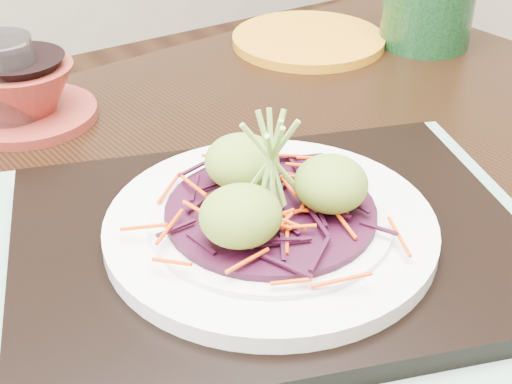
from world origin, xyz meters
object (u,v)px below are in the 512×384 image
dining_table (225,312)px  water_glass (6,82)px  terracotta_bowl_set (25,96)px  white_plate (270,225)px  serving_tray (270,243)px  yellow_plate (308,40)px

dining_table → water_glass: bearing=102.1°
dining_table → terracotta_bowl_set: (-0.07, 0.28, 0.12)m
white_plate → water_glass: water_glass is taller
serving_tray → yellow_plate: 0.45m
serving_tray → yellow_plate: bearing=69.2°
white_plate → yellow_plate: (0.28, 0.34, -0.02)m
white_plate → terracotta_bowl_set: size_ratio=1.56×
dining_table → water_glass: 0.32m
dining_table → yellow_plate: size_ratio=5.90×
serving_tray → yellow_plate: serving_tray is taller
serving_tray → terracotta_bowl_set: bearing=123.3°
dining_table → white_plate: (0.01, -0.05, 0.12)m
serving_tray → white_plate: 0.02m
dining_table → white_plate: size_ratio=4.66×
serving_tray → white_plate: bearing=18.8°
dining_table → white_plate: white_plate is taller
terracotta_bowl_set → yellow_plate: 0.37m
serving_tray → water_glass: water_glass is taller
water_glass → yellow_plate: water_glass is taller
serving_tray → water_glass: size_ratio=4.15×
terracotta_bowl_set → water_glass: bearing=-174.2°
terracotta_bowl_set → yellow_plate: bearing=2.6°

